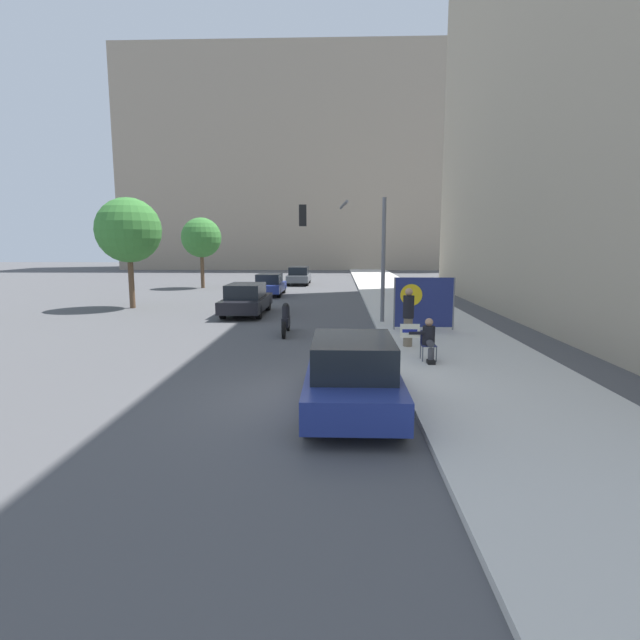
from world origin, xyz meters
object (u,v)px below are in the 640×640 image
object	(u,v)px
jogger_on_sidewalk	(408,317)
street_tree_midblock	(201,238)
car_on_road_distant	(299,276)
street_tree_near_curb	(128,230)
traffic_light_pole	(351,237)
car_on_road_midblock	(270,285)
seated_protester	(428,338)
motorcycle_on_road	(286,321)
protest_banner	(423,302)
car_on_road_nearest	(246,299)
parked_car_curbside	(353,375)

from	to	relation	value
jogger_on_sidewalk	street_tree_midblock	bearing A→B (deg)	-88.57
car_on_road_distant	street_tree_near_curb	world-z (taller)	street_tree_near_curb
traffic_light_pole	street_tree_midblock	world-z (taller)	street_tree_midblock
car_on_road_midblock	seated_protester	bearing A→B (deg)	-69.69
traffic_light_pole	street_tree_near_curb	world-z (taller)	street_tree_near_curb
car_on_road_distant	motorcycle_on_road	distance (m)	22.92
protest_banner	motorcycle_on_road	xyz separation A→B (m)	(-5.07, -0.48, -0.64)
jogger_on_sidewalk	car_on_road_midblock	distance (m)	17.89
jogger_on_sidewalk	car_on_road_nearest	distance (m)	10.09
protest_banner	parked_car_curbside	size ratio (longest dim) A/B	0.53
traffic_light_pole	protest_banner	bearing A→B (deg)	-35.48
protest_banner	parked_car_curbside	xyz separation A→B (m)	(-2.88, -8.91, -0.41)
car_on_road_distant	car_on_road_midblock	bearing A→B (deg)	-97.77
car_on_road_nearest	motorcycle_on_road	world-z (taller)	car_on_road_nearest
traffic_light_pole	car_on_road_distant	distance (m)	21.03
car_on_road_nearest	car_on_road_distant	size ratio (longest dim) A/B	1.03
parked_car_curbside	protest_banner	bearing A→B (deg)	72.09
jogger_on_sidewalk	motorcycle_on_road	bearing A→B (deg)	-60.34
motorcycle_on_road	traffic_light_pole	bearing A→B (deg)	44.53
street_tree_near_curb	seated_protester	bearing A→B (deg)	-42.18
parked_car_curbside	car_on_road_distant	distance (m)	31.50
seated_protester	car_on_road_distant	xyz separation A→B (m)	(-5.67, 27.41, -0.02)
parked_car_curbside	street_tree_near_curb	distance (m)	19.50
protest_banner	street_tree_midblock	xyz separation A→B (m)	(-13.40, 18.92, 2.60)
car_on_road_midblock	protest_banner	bearing A→B (deg)	-60.80
car_on_road_nearest	street_tree_midblock	distance (m)	15.74
car_on_road_distant	street_tree_near_curb	distance (m)	17.52
protest_banner	street_tree_midblock	bearing A→B (deg)	125.31
car_on_road_nearest	street_tree_midblock	size ratio (longest dim) A/B	0.90
jogger_on_sidewalk	car_on_road_nearest	xyz separation A→B (m)	(-6.49, 7.72, -0.33)
motorcycle_on_road	street_tree_near_curb	bearing A→B (deg)	139.94
car_on_road_midblock	car_on_road_distant	size ratio (longest dim) A/B	0.96
car_on_road_distant	seated_protester	bearing A→B (deg)	-78.32
parked_car_curbside	car_on_road_distant	bearing A→B (deg)	96.37
car_on_road_distant	street_tree_near_curb	size ratio (longest dim) A/B	0.82
parked_car_curbside	car_on_road_midblock	bearing A→B (deg)	101.81
jogger_on_sidewalk	car_on_road_midblock	bearing A→B (deg)	-96.40
seated_protester	car_on_road_distant	size ratio (longest dim) A/B	0.25
parked_car_curbside	car_on_road_nearest	size ratio (longest dim) A/B	0.90
seated_protester	jogger_on_sidewalk	size ratio (longest dim) A/B	0.64
jogger_on_sidewalk	street_tree_midblock	distance (m)	25.40
parked_car_curbside	motorcycle_on_road	size ratio (longest dim) A/B	2.00
protest_banner	traffic_light_pole	distance (m)	4.06
seated_protester	street_tree_midblock	distance (m)	27.26
car_on_road_nearest	car_on_road_distant	xyz separation A→B (m)	(1.10, 17.74, -0.01)
traffic_light_pole	street_tree_midblock	distance (m)	20.13
protest_banner	car_on_road_distant	distance (m)	23.29
jogger_on_sidewalk	car_on_road_distant	xyz separation A→B (m)	(-5.39, 25.47, -0.34)
car_on_road_midblock	street_tree_near_curb	size ratio (longest dim) A/B	0.79
seated_protester	street_tree_midblock	world-z (taller)	street_tree_midblock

